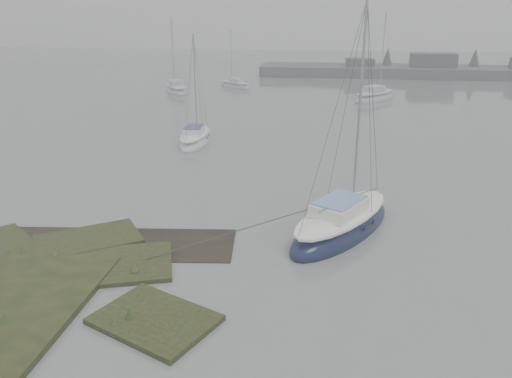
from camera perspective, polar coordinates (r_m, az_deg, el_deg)
name	(u,v)px	position (r m, az deg, el deg)	size (l,w,h in m)	color
ground	(263,118)	(44.06, 0.77, 8.09)	(160.00, 160.00, 0.00)	slate
far_shoreline	(481,71)	(78.18, 24.35, 12.15)	(60.00, 8.00, 4.15)	#4C4F51
sailboat_main	(341,225)	(21.54, 9.75, -4.08)	(5.62, 7.37, 10.10)	black
sailboat_white	(195,139)	(35.88, -6.97, 5.64)	(2.11, 5.78, 8.05)	silver
sailboat_far_a	(176,90)	(59.28, -9.11, 11.14)	(4.69, 6.58, 8.92)	#A6ACB0
sailboat_far_b	(375,97)	(54.78, 13.41, 10.19)	(5.84, 6.81, 9.61)	#A3A9AD
sailboat_far_c	(235,86)	(62.35, -2.38, 11.73)	(5.01, 4.60, 7.25)	#9DA1A6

